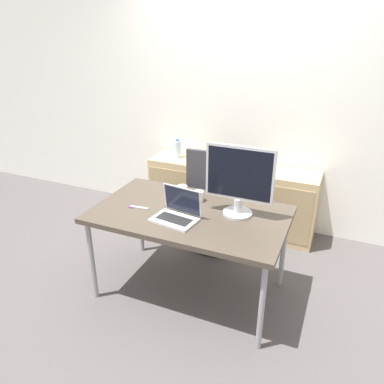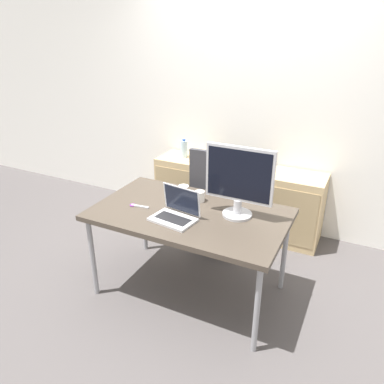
{
  "view_description": "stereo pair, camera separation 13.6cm",
  "coord_description": "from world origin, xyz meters",
  "views": [
    {
      "loc": [
        1.02,
        -2.32,
        2.05
      ],
      "look_at": [
        0.0,
        0.04,
        0.89
      ],
      "focal_mm": 35.0,
      "sensor_mm": 36.0,
      "label": 1
    },
    {
      "loc": [
        1.14,
        -2.26,
        2.05
      ],
      "look_at": [
        0.0,
        0.04,
        0.89
      ],
      "focal_mm": 35.0,
      "sensor_mm": 36.0,
      "label": 2
    }
  ],
  "objects": [
    {
      "name": "water_bottle",
      "position": [
        -0.66,
        1.18,
        0.81
      ],
      "size": [
        0.07,
        0.07,
        0.2
      ],
      "color": "silver",
      "rests_on": "cabinet_left"
    },
    {
      "name": "cabinet_left",
      "position": [
        -0.66,
        1.18,
        0.36
      ],
      "size": [
        0.53,
        0.42,
        0.72
      ],
      "color": "tan",
      "rests_on": "ground_plane"
    },
    {
      "name": "wall_back",
      "position": [
        0.0,
        1.42,
        1.3
      ],
      "size": [
        10.0,
        0.05,
        2.6
      ],
      "color": "white",
      "rests_on": "ground_plane"
    },
    {
      "name": "office_chair",
      "position": [
        -0.05,
        0.73,
        0.39
      ],
      "size": [
        0.56,
        0.57,
        1.06
      ],
      "color": "#232326",
      "rests_on": "ground_plane"
    },
    {
      "name": "scissors",
      "position": [
        -0.41,
        -0.1,
        0.74
      ],
      "size": [
        0.17,
        0.05,
        0.01
      ],
      "color": "#B2B2B7",
      "rests_on": "desk"
    },
    {
      "name": "ground_plane",
      "position": [
        0.0,
        0.0,
        0.0
      ],
      "size": [
        14.0,
        14.0,
        0.0
      ],
      "primitive_type": "plane",
      "color": "#514C4C"
    },
    {
      "name": "desk",
      "position": [
        0.0,
        0.0,
        0.69
      ],
      "size": [
        1.48,
        0.87,
        0.74
      ],
      "color": "#473D33",
      "rests_on": "ground_plane"
    },
    {
      "name": "coffee_cup_white",
      "position": [
        -0.01,
        0.21,
        0.78
      ],
      "size": [
        0.08,
        0.08,
        0.09
      ],
      "color": "white",
      "rests_on": "desk"
    },
    {
      "name": "coffee_cup_brown",
      "position": [
        -0.17,
        0.22,
        0.79
      ],
      "size": [
        0.09,
        0.09,
        0.1
      ],
      "color": "brown",
      "rests_on": "desk"
    },
    {
      "name": "laptop_center",
      "position": [
        -0.04,
        -0.14,
        0.79
      ],
      "size": [
        0.35,
        0.28,
        0.23
      ],
      "color": "silver",
      "rests_on": "desk"
    },
    {
      "name": "cabinet_right",
      "position": [
        0.59,
        1.18,
        0.36
      ],
      "size": [
        0.53,
        0.42,
        0.72
      ],
      "color": "tan",
      "rests_on": "ground_plane"
    },
    {
      "name": "monitor",
      "position": [
        0.34,
        0.11,
        1.02
      ],
      "size": [
        0.51,
        0.22,
        0.54
      ],
      "color": "#B7B7BC",
      "rests_on": "desk"
    }
  ]
}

